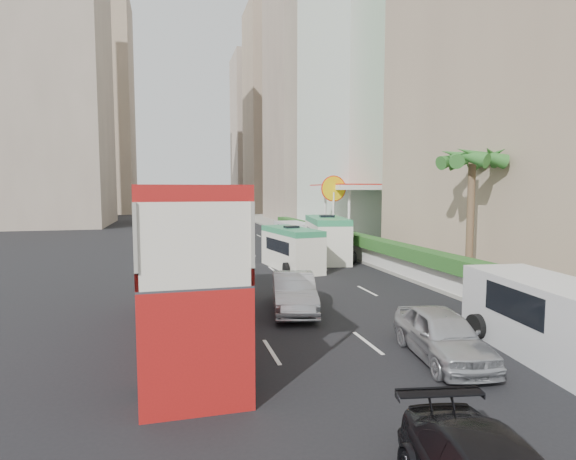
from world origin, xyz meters
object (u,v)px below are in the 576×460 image
object	(u,v)px
minibus_far	(327,238)
panel_van_far	(294,235)
double_decker_bus	(187,263)
van_asset	(296,266)
minibus_near	(291,248)
panel_van_near	(548,318)
shell_station	(357,215)
car_silver_lane_a	(294,311)
car_silver_lane_b	(442,359)
palm_tree	(470,222)

from	to	relation	value
minibus_far	panel_van_far	xyz separation A→B (m)	(-0.42, 7.41, -0.44)
double_decker_bus	van_asset	bearing A→B (deg)	60.14
minibus_near	panel_van_near	bearing A→B (deg)	-85.78
minibus_near	panel_van_far	world-z (taller)	minibus_near
double_decker_bus	shell_station	bearing A→B (deg)	55.18
minibus_far	panel_van_near	distance (m)	19.48
car_silver_lane_a	car_silver_lane_b	world-z (taller)	car_silver_lane_a
minibus_far	palm_tree	distance (m)	11.82
car_silver_lane_b	van_asset	world-z (taller)	car_silver_lane_b
car_silver_lane_b	palm_tree	xyz separation A→B (m)	(6.70, 7.85, 3.38)
double_decker_bus	car_silver_lane_a	size ratio (longest dim) A/B	2.34
panel_van_far	panel_van_near	bearing A→B (deg)	-90.98
panel_van_far	double_decker_bus	bearing A→B (deg)	-115.62
double_decker_bus	palm_tree	world-z (taller)	palm_tree
panel_van_near	panel_van_far	distance (m)	26.89
minibus_near	panel_van_far	bearing A→B (deg)	66.02
car_silver_lane_b	panel_van_near	size ratio (longest dim) A/B	0.76
car_silver_lane_a	minibus_near	xyz separation A→B (m)	(2.53, 9.70, 1.30)
double_decker_bus	panel_van_far	xyz separation A→B (m)	(9.87, 22.54, -1.45)
car_silver_lane_a	panel_van_far	distance (m)	20.98
panel_van_far	minibus_near	bearing A→B (deg)	-108.10
shell_station	palm_tree	bearing A→B (deg)	-96.60
panel_van_near	panel_van_far	xyz separation A→B (m)	(-0.46, 26.89, -0.07)
minibus_far	van_asset	bearing A→B (deg)	-131.16
minibus_near	palm_tree	size ratio (longest dim) A/B	0.91
car_silver_lane_b	minibus_near	distance (m)	15.94
van_asset	shell_station	world-z (taller)	shell_station
minibus_far	panel_van_near	xyz separation A→B (m)	(0.04, -19.48, -0.37)
shell_station	double_decker_bus	bearing A→B (deg)	-124.82
car_silver_lane_a	shell_station	distance (m)	23.91
panel_van_far	shell_station	xyz separation A→B (m)	(6.13, 0.46, 1.67)
van_asset	palm_tree	size ratio (longest dim) A/B	0.71
van_asset	minibus_near	bearing A→B (deg)	-115.94
minibus_near	shell_station	world-z (taller)	shell_station
minibus_near	shell_station	distance (m)	14.37
car_silver_lane_a	panel_van_near	size ratio (longest dim) A/B	0.82
car_silver_lane_a	panel_van_near	xyz separation A→B (m)	(6.03, -6.68, 1.15)
car_silver_lane_a	palm_tree	xyz separation A→B (m)	(9.50, 1.67, 3.38)
minibus_far	panel_van_far	bearing A→B (deg)	103.48
palm_tree	shell_station	distance (m)	19.14
double_decker_bus	car_silver_lane_a	world-z (taller)	double_decker_bus
minibus_near	van_asset	bearing A→B (deg)	48.09
van_asset	panel_van_far	xyz separation A→B (m)	(2.54, 9.77, 1.08)
panel_van_near	shell_station	distance (m)	27.98
panel_van_far	palm_tree	bearing A→B (deg)	-80.00
van_asset	panel_van_near	size ratio (longest dim) A/B	0.79
car_silver_lane_b	minibus_far	xyz separation A→B (m)	(3.19, 18.98, 1.52)
car_silver_lane_a	panel_van_far	xyz separation A→B (m)	(5.57, 20.20, 1.08)
minibus_far	shell_station	world-z (taller)	shell_station
car_silver_lane_b	panel_van_far	distance (m)	26.55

